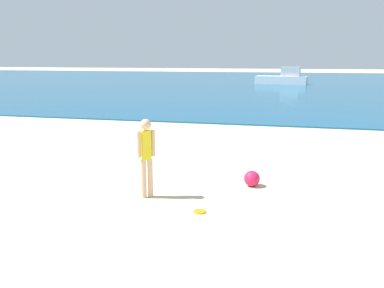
# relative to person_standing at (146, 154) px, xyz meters

# --- Properties ---
(water) EXTENTS (160.00, 60.00, 0.06)m
(water) POSITION_rel_person_standing_xyz_m (0.73, 38.89, -0.86)
(water) COLOR #14567F
(water) RESTS_ON ground
(person_standing) EXTENTS (0.30, 0.25, 1.57)m
(person_standing) POSITION_rel_person_standing_xyz_m (0.00, 0.00, 0.00)
(person_standing) COLOR #DDAD84
(person_standing) RESTS_ON ground
(frisbee) EXTENTS (0.22, 0.22, 0.03)m
(frisbee) POSITION_rel_person_standing_xyz_m (1.18, -0.53, -0.88)
(frisbee) COLOR orange
(frisbee) RESTS_ON ground
(boat_far) EXTENTS (5.32, 2.34, 1.75)m
(boat_far) POSITION_rel_person_standing_xyz_m (2.34, 34.76, -0.23)
(boat_far) COLOR white
(boat_far) RESTS_ON water
(beach_ball) EXTENTS (0.34, 0.34, 0.34)m
(beach_ball) POSITION_rel_person_standing_xyz_m (1.96, 1.16, -0.72)
(beach_ball) COLOR #E51E4C
(beach_ball) RESTS_ON ground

